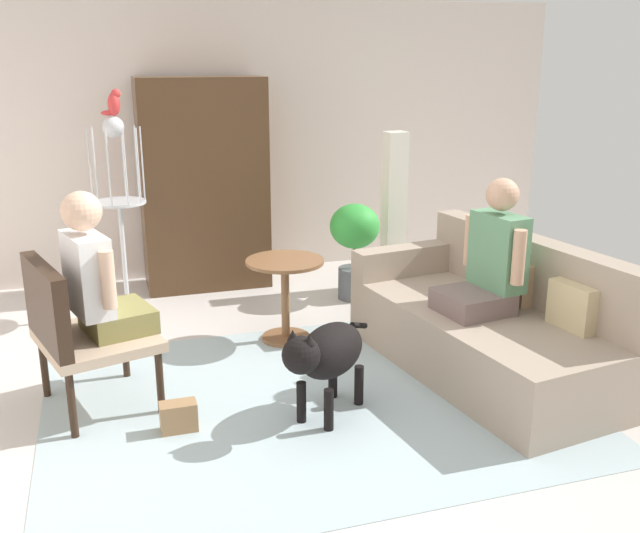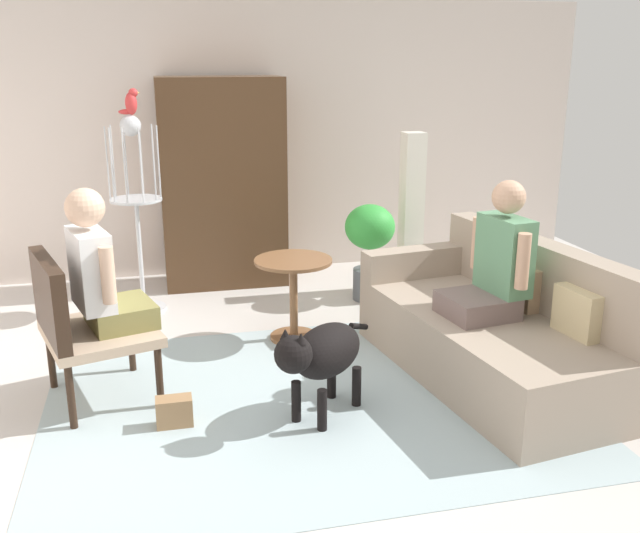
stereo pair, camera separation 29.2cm
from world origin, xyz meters
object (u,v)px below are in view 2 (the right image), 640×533
object	(u,v)px
dog	(322,353)
parrot	(131,102)
couch	(495,330)
bird_cage_stand	(137,212)
round_end_table	(294,288)
person_on_couch	(496,264)
person_on_armchair	(99,273)
handbag	(174,412)
column_lamp	(411,213)
armchair	(77,319)
armoire_cabinet	(222,183)
potted_plant	(370,240)

from	to	relation	value
dog	parrot	size ratio (longest dim) A/B	3.40
couch	bird_cage_stand	world-z (taller)	bird_cage_stand
round_end_table	bird_cage_stand	world-z (taller)	bird_cage_stand
person_on_couch	dog	bearing A→B (deg)	-166.58
person_on_couch	dog	size ratio (longest dim) A/B	1.27
person_on_armchair	handbag	size ratio (longest dim) A/B	4.18
dog	parrot	world-z (taller)	parrot
round_end_table	column_lamp	size ratio (longest dim) A/B	0.44
couch	armchair	bearing A→B (deg)	175.76
couch	column_lamp	bearing A→B (deg)	87.23
couch	armoire_cabinet	xyz separation A→B (m)	(-1.50, 2.42, 0.62)
armchair	parrot	size ratio (longest dim) A/B	4.63
person_on_couch	handbag	bearing A→B (deg)	-174.57
armchair	handbag	bearing A→B (deg)	-38.85
potted_plant	handbag	xyz separation A→B (m)	(-1.71, -1.86, -0.44)
couch	armchair	xyz separation A→B (m)	(-2.59, 0.19, 0.23)
couch	round_end_table	xyz separation A→B (m)	(-1.16, 0.89, 0.09)
parrot	armoire_cabinet	xyz separation A→B (m)	(0.73, 0.64, -0.76)
couch	handbag	world-z (taller)	couch
person_on_couch	handbag	world-z (taller)	person_on_couch
parrot	handbag	size ratio (longest dim) A/B	0.98
person_on_couch	column_lamp	bearing A→B (deg)	85.85
round_end_table	dog	distance (m)	1.21
parrot	potted_plant	bearing A→B (deg)	-4.51
handbag	potted_plant	bearing A→B (deg)	47.28
bird_cage_stand	person_on_couch	bearing A→B (deg)	-39.45
bird_cage_stand	column_lamp	distance (m)	2.34
armoire_cabinet	handbag	size ratio (longest dim) A/B	9.11
person_on_armchair	dog	world-z (taller)	person_on_armchair
round_end_table	column_lamp	xyz separation A→B (m)	(1.25, 0.95, 0.30)
couch	parrot	bearing A→B (deg)	141.46
person_on_couch	armoire_cabinet	distance (m)	2.86
person_on_couch	person_on_armchair	distance (m)	2.41
armchair	parrot	bearing A→B (deg)	77.19
potted_plant	bird_cage_stand	bearing A→B (deg)	175.53
person_on_armchair	potted_plant	size ratio (longest dim) A/B	1.02
armchair	dog	size ratio (longest dim) A/B	1.36
person_on_couch	potted_plant	distance (m)	1.71
armchair	person_on_armchair	size ratio (longest dim) A/B	1.08
parrot	armoire_cabinet	world-z (taller)	armoire_cabinet
column_lamp	round_end_table	bearing A→B (deg)	-142.66
armoire_cabinet	potted_plant	bearing A→B (deg)	-34.51
person_on_armchair	parrot	bearing A→B (deg)	82.09
handbag	armchair	bearing A→B (deg)	141.15
dog	bird_cage_stand	size ratio (longest dim) A/B	0.42
round_end_table	armchair	bearing A→B (deg)	-154.04
couch	armoire_cabinet	bearing A→B (deg)	121.87
round_end_table	bird_cage_stand	bearing A→B (deg)	140.83
couch	round_end_table	distance (m)	1.46
armoire_cabinet	parrot	bearing A→B (deg)	-138.57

